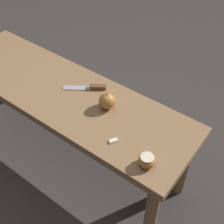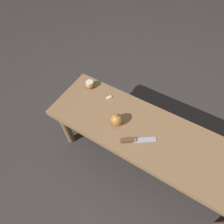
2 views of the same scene
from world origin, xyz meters
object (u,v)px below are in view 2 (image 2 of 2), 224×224
knife (133,140)px  apple_whole (117,119)px  wooden_bench (152,140)px  apple_cut (90,84)px

knife → apple_whole: bearing=122.9°
wooden_bench → knife: 0.16m
wooden_bench → apple_whole: 0.27m
knife → apple_whole: (-0.15, 0.06, 0.03)m
wooden_bench → apple_cut: 0.59m
wooden_bench → knife: size_ratio=7.21×
knife → apple_cut: apple_cut is taller
knife → apple_cut: size_ratio=2.79×
wooden_bench → apple_cut: apple_cut is taller
knife → apple_whole: apple_whole is taller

